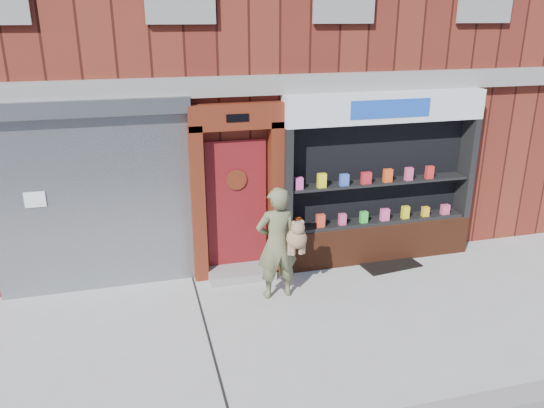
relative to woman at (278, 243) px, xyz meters
name	(u,v)px	position (x,y,z in m)	size (l,w,h in m)	color
ground	(317,324)	(0.31, -0.93, -0.91)	(80.00, 80.00, 0.00)	#9E9E99
building	(231,23)	(0.31, 5.06, 3.09)	(12.00, 8.16, 8.00)	#5D1D15
shutter_bay	(91,187)	(-2.69, 0.99, 0.81)	(3.10, 0.30, 3.04)	gray
red_door_bay	(237,192)	(-0.44, 0.93, 0.55)	(1.52, 0.58, 2.90)	#511B0E
pharmacy_bay	(379,186)	(2.06, 0.88, 0.47)	(3.50, 0.41, 3.00)	#542614
woman	(278,243)	(0.00, 0.00, 0.00)	(0.77, 0.53, 1.79)	#626542
doormat	(387,262)	(2.19, 0.62, -0.90)	(1.01, 0.71, 0.03)	black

